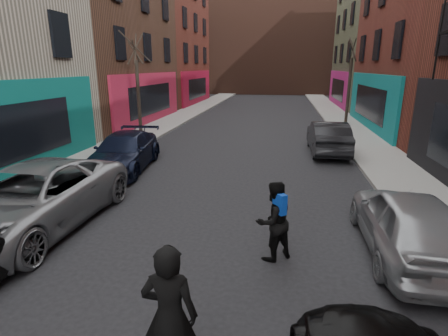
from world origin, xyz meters
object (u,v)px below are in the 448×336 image
(parked_right_end, at_px, (328,137))
(skateboarder, at_px, (170,316))
(parked_left_end, at_px, (124,152))
(parked_left_far, at_px, (32,199))
(pedestrian, at_px, (274,221))
(tree_right_far, at_px, (350,73))
(tree_left_far, at_px, (137,77))
(parked_right_far, at_px, (408,223))

(parked_right_end, relative_size, skateboarder, 2.39)
(parked_left_end, bearing_deg, parked_left_far, -94.95)
(parked_left_end, bearing_deg, pedestrian, -50.06)
(tree_right_far, height_order, parked_left_end, tree_right_far)
(tree_left_far, xyz_separation_m, pedestrian, (7.97, -12.29, -2.52))
(skateboarder, bearing_deg, pedestrian, -111.36)
(parked_left_far, distance_m, pedestrian, 5.94)
(tree_right_far, bearing_deg, parked_left_far, -120.15)
(tree_left_far, bearing_deg, skateboarder, -66.39)
(tree_right_far, xyz_separation_m, pedestrian, (-4.43, -18.29, -2.67))
(tree_right_far, xyz_separation_m, parked_left_end, (-10.43, -12.43, -2.82))
(parked_left_end, relative_size, parked_right_end, 1.07)
(tree_left_far, relative_size, skateboarder, 3.43)
(tree_left_far, distance_m, pedestrian, 14.86)
(parked_right_far, height_order, skateboarder, skateboarder)
(parked_left_far, bearing_deg, parked_right_far, 2.48)
(tree_right_far, relative_size, parked_right_end, 1.50)
(tree_left_far, bearing_deg, parked_left_end, -72.99)
(parked_left_far, relative_size, skateboarder, 3.03)
(parked_right_far, xyz_separation_m, parked_right_end, (-0.58, 9.38, 0.01))
(tree_right_far, relative_size, parked_right_far, 1.57)
(skateboarder, relative_size, pedestrian, 1.11)
(parked_left_end, height_order, parked_right_far, parked_right_far)
(pedestrian, bearing_deg, parked_left_far, -42.88)
(tree_right_far, xyz_separation_m, parked_left_far, (-10.35, -17.82, -2.73))
(parked_left_end, height_order, skateboarder, skateboarder)
(parked_left_far, height_order, parked_right_end, parked_left_far)
(parked_left_end, bearing_deg, tree_left_far, 101.22)
(tree_left_far, relative_size, pedestrian, 3.80)
(tree_left_far, bearing_deg, tree_right_far, 25.82)
(parked_left_end, xyz_separation_m, parked_right_end, (8.25, 4.17, 0.04))
(parked_right_far, xyz_separation_m, pedestrian, (-2.83, -0.65, 0.12))
(tree_right_far, distance_m, parked_left_end, 16.47)
(tree_right_far, height_order, parked_right_far, tree_right_far)
(parked_right_end, bearing_deg, parked_right_far, 92.49)
(parked_left_far, bearing_deg, tree_right_far, 61.14)
(tree_left_far, bearing_deg, parked_right_far, -47.14)
(parked_right_end, bearing_deg, pedestrian, 76.33)
(tree_left_far, distance_m, parked_right_far, 16.10)
(tree_right_far, bearing_deg, skateboarder, -104.46)
(skateboarder, distance_m, pedestrian, 3.53)
(tree_left_far, distance_m, parked_left_end, 7.24)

